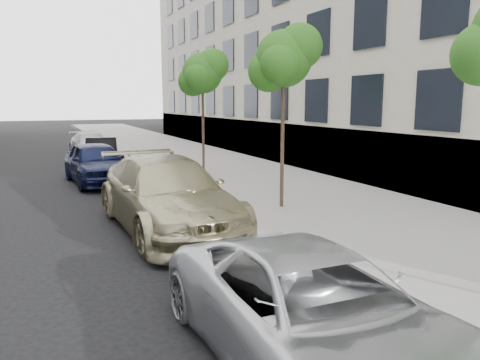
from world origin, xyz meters
TOP-DOWN VIEW (x-y plane):
  - sidewalk at (4.30, 24.00)m, footprint 6.40×72.00m
  - curb at (1.18, 24.00)m, footprint 0.15×72.00m
  - tree_mid at (3.23, 8.00)m, footprint 1.80×1.60m
  - tree_far at (3.23, 14.50)m, footprint 1.86×1.66m
  - minivan at (-0.10, 1.14)m, footprint 2.24×4.77m
  - suv at (-0.10, 7.45)m, footprint 2.61×5.87m
  - sedan_blue at (-0.89, 14.65)m, footprint 2.20×4.63m
  - sedan_black at (-0.10, 19.48)m, footprint 1.88×4.12m
  - sedan_rear at (-0.10, 24.28)m, footprint 2.26×4.60m

SIDE VIEW (x-z plane):
  - sidewalk at x=4.30m, z-range 0.00..0.14m
  - curb at x=1.18m, z-range 0.00..0.14m
  - sedan_rear at x=-0.10m, z-range 0.00..1.29m
  - sedan_black at x=-0.10m, z-range 0.00..1.31m
  - minivan at x=-0.10m, z-range 0.00..1.32m
  - sedan_blue at x=-0.89m, z-range 0.00..1.53m
  - suv at x=-0.10m, z-range 0.00..1.67m
  - tree_far at x=3.23m, z-range 1.64..6.47m
  - tree_mid at x=3.23m, z-range 1.66..6.46m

